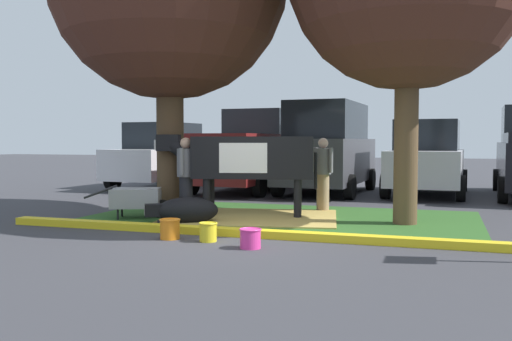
{
  "coord_description": "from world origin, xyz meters",
  "views": [
    {
      "loc": [
        2.91,
        -8.1,
        1.49
      ],
      "look_at": [
        -0.53,
        2.21,
        0.9
      ],
      "focal_mm": 39.48,
      "sensor_mm": 36.0,
      "label": 1
    }
  ],
  "objects_px": {
    "bucket_orange": "(170,229)",
    "suv_dark_grey": "(327,148)",
    "sedan_silver": "(427,159)",
    "cow_holstein": "(247,158)",
    "bucket_yellow": "(208,232)",
    "person_visitor_near": "(323,173)",
    "pickup_truck_maroon": "(250,153)",
    "wheelbarrow": "(137,199)",
    "bucket_pink": "(250,238)",
    "person_handler": "(186,175)",
    "hatchback_white": "(164,156)",
    "calf_lying": "(185,211)"
  },
  "relations": [
    {
      "from": "calf_lying",
      "to": "hatchback_white",
      "type": "xyz_separation_m",
      "value": [
        -4.0,
        6.81,
        0.75
      ]
    },
    {
      "from": "wheelbarrow",
      "to": "bucket_orange",
      "type": "bearing_deg",
      "value": -47.85
    },
    {
      "from": "person_handler",
      "to": "bucket_pink",
      "type": "distance_m",
      "value": 3.43
    },
    {
      "from": "person_handler",
      "to": "suv_dark_grey",
      "type": "bearing_deg",
      "value": 74.3
    },
    {
      "from": "bucket_orange",
      "to": "sedan_silver",
      "type": "bearing_deg",
      "value": 67.37
    },
    {
      "from": "cow_holstein",
      "to": "bucket_yellow",
      "type": "distance_m",
      "value": 2.84
    },
    {
      "from": "person_handler",
      "to": "hatchback_white",
      "type": "relative_size",
      "value": 0.34
    },
    {
      "from": "calf_lying",
      "to": "person_handler",
      "type": "relative_size",
      "value": 0.84
    },
    {
      "from": "bucket_orange",
      "to": "sedan_silver",
      "type": "relative_size",
      "value": 0.07
    },
    {
      "from": "person_handler",
      "to": "bucket_orange",
      "type": "relative_size",
      "value": 4.83
    },
    {
      "from": "bucket_orange",
      "to": "bucket_pink",
      "type": "height_order",
      "value": "bucket_orange"
    },
    {
      "from": "sedan_silver",
      "to": "person_visitor_near",
      "type": "bearing_deg",
      "value": -113.67
    },
    {
      "from": "hatchback_white",
      "to": "person_handler",
      "type": "bearing_deg",
      "value": -58.83
    },
    {
      "from": "cow_holstein",
      "to": "pickup_truck_maroon",
      "type": "bearing_deg",
      "value": 108.42
    },
    {
      "from": "cow_holstein",
      "to": "person_handler",
      "type": "bearing_deg",
      "value": -160.76
    },
    {
      "from": "pickup_truck_maroon",
      "to": "suv_dark_grey",
      "type": "relative_size",
      "value": 1.17
    },
    {
      "from": "bucket_pink",
      "to": "sedan_silver",
      "type": "distance_m",
      "value": 8.95
    },
    {
      "from": "cow_holstein",
      "to": "bucket_orange",
      "type": "distance_m",
      "value": 2.82
    },
    {
      "from": "bucket_orange",
      "to": "hatchback_white",
      "type": "xyz_separation_m",
      "value": [
        -4.43,
        8.24,
        0.83
      ]
    },
    {
      "from": "bucket_pink",
      "to": "sedan_silver",
      "type": "relative_size",
      "value": 0.07
    },
    {
      "from": "sedan_silver",
      "to": "suv_dark_grey",
      "type": "bearing_deg",
      "value": -172.21
    },
    {
      "from": "pickup_truck_maroon",
      "to": "sedan_silver",
      "type": "xyz_separation_m",
      "value": [
        5.02,
        0.15,
        -0.13
      ]
    },
    {
      "from": "bucket_yellow",
      "to": "sedan_silver",
      "type": "bearing_deg",
      "value": 71.19
    },
    {
      "from": "bucket_pink",
      "to": "person_handler",
      "type": "bearing_deg",
      "value": 130.65
    },
    {
      "from": "bucket_pink",
      "to": "sedan_silver",
      "type": "xyz_separation_m",
      "value": [
        2.09,
        8.66,
        0.84
      ]
    },
    {
      "from": "wheelbarrow",
      "to": "suv_dark_grey",
      "type": "height_order",
      "value": "suv_dark_grey"
    },
    {
      "from": "bucket_orange",
      "to": "suv_dark_grey",
      "type": "relative_size",
      "value": 0.07
    },
    {
      "from": "calf_lying",
      "to": "hatchback_white",
      "type": "height_order",
      "value": "hatchback_white"
    },
    {
      "from": "sedan_silver",
      "to": "calf_lying",
      "type": "bearing_deg",
      "value": -119.46
    },
    {
      "from": "pickup_truck_maroon",
      "to": "sedan_silver",
      "type": "relative_size",
      "value": 1.23
    },
    {
      "from": "wheelbarrow",
      "to": "hatchback_white",
      "type": "height_order",
      "value": "hatchback_white"
    },
    {
      "from": "suv_dark_grey",
      "to": "person_handler",
      "type": "bearing_deg",
      "value": -105.7
    },
    {
      "from": "cow_holstein",
      "to": "bucket_yellow",
      "type": "relative_size",
      "value": 10.92
    },
    {
      "from": "bucket_yellow",
      "to": "hatchback_white",
      "type": "bearing_deg",
      "value": 121.51
    },
    {
      "from": "hatchback_white",
      "to": "sedan_silver",
      "type": "distance_m",
      "value": 7.91
    },
    {
      "from": "cow_holstein",
      "to": "suv_dark_grey",
      "type": "distance_m",
      "value": 5.38
    },
    {
      "from": "calf_lying",
      "to": "pickup_truck_maroon",
      "type": "relative_size",
      "value": 0.24
    },
    {
      "from": "person_visitor_near",
      "to": "pickup_truck_maroon",
      "type": "height_order",
      "value": "pickup_truck_maroon"
    },
    {
      "from": "wheelbarrow",
      "to": "bucket_orange",
      "type": "distance_m",
      "value": 2.37
    },
    {
      "from": "person_handler",
      "to": "bucket_pink",
      "type": "height_order",
      "value": "person_handler"
    },
    {
      "from": "hatchback_white",
      "to": "wheelbarrow",
      "type": "bearing_deg",
      "value": -66.32
    },
    {
      "from": "bucket_orange",
      "to": "suv_dark_grey",
      "type": "xyz_separation_m",
      "value": [
        0.81,
        7.98,
        1.11
      ]
    },
    {
      "from": "wheelbarrow",
      "to": "suv_dark_grey",
      "type": "relative_size",
      "value": 0.34
    },
    {
      "from": "cow_holstein",
      "to": "bucket_pink",
      "type": "height_order",
      "value": "cow_holstein"
    },
    {
      "from": "suv_dark_grey",
      "to": "bucket_orange",
      "type": "bearing_deg",
      "value": -95.82
    },
    {
      "from": "bucket_orange",
      "to": "person_visitor_near",
      "type": "bearing_deg",
      "value": 68.57
    },
    {
      "from": "calf_lying",
      "to": "pickup_truck_maroon",
      "type": "xyz_separation_m",
      "value": [
        -1.11,
        6.77,
        0.88
      ]
    },
    {
      "from": "bucket_yellow",
      "to": "bucket_pink",
      "type": "xyz_separation_m",
      "value": [
        0.76,
        -0.3,
        -0.0
      ]
    },
    {
      "from": "cow_holstein",
      "to": "person_handler",
      "type": "relative_size",
      "value": 2.0
    },
    {
      "from": "wheelbarrow",
      "to": "bucket_pink",
      "type": "distance_m",
      "value": 3.63
    }
  ]
}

